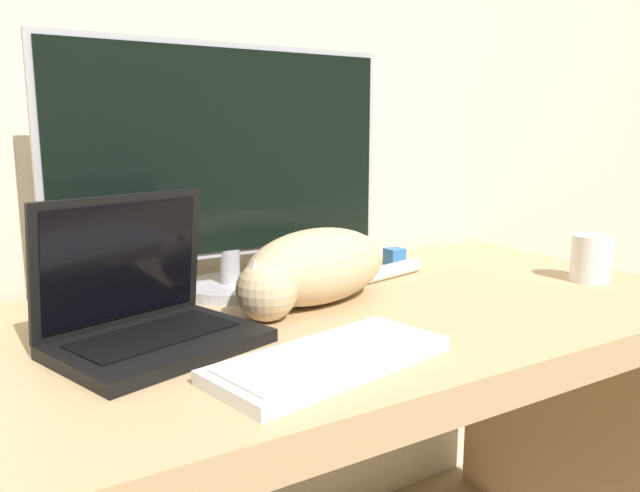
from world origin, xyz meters
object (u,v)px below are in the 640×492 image
(laptop, at_px, (147,316))
(monitor, at_px, (227,166))
(cat, at_px, (314,267))
(coffee_mug, at_px, (591,258))
(external_keyboard, at_px, (330,359))

(laptop, bearing_deg, monitor, 27.07)
(laptop, relative_size, cat, 0.65)
(monitor, distance_m, coffee_mug, 0.80)
(cat, height_order, coffee_mug, cat)
(coffee_mug, bearing_deg, monitor, 155.30)
(laptop, distance_m, coffee_mug, 0.95)
(monitor, xyz_separation_m, external_keyboard, (-0.04, -0.45, -0.24))
(cat, relative_size, coffee_mug, 5.19)
(laptop, height_order, coffee_mug, laptop)
(external_keyboard, height_order, cat, cat)
(laptop, bearing_deg, coffee_mug, -22.95)
(monitor, distance_m, cat, 0.27)
(monitor, bearing_deg, coffee_mug, -24.70)
(external_keyboard, xyz_separation_m, coffee_mug, (0.75, 0.12, 0.04))
(monitor, xyz_separation_m, cat, (0.10, -0.16, -0.18))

